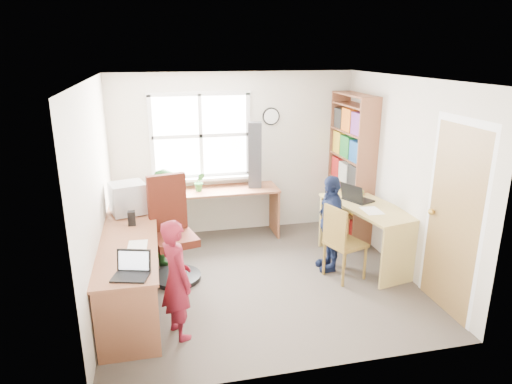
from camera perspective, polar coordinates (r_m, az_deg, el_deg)
room at (r=5.32m, az=0.48°, el=1.24°), size 3.64×3.44×2.44m
l_desk at (r=5.12m, az=-13.24°, el=-9.10°), size 2.38×2.95×0.75m
right_desk at (r=6.08m, az=13.78°, el=-3.55°), size 0.90×1.48×0.79m
bookshelf at (r=6.90m, az=11.76°, el=2.80°), size 0.30×1.02×2.10m
swivel_chair at (r=5.63m, az=-10.42°, el=-5.36°), size 0.72×0.72×1.27m
wooden_chair at (r=5.60m, az=10.61°, el=-5.91°), size 0.52×0.52×0.94m
crt_monitor at (r=5.81m, az=-15.71°, el=-0.78°), size 0.48×0.45×0.39m
laptop_left at (r=4.32m, az=-15.24°, el=-9.37°), size 0.37×0.34×0.22m
laptop_right at (r=6.10m, az=12.34°, el=-0.62°), size 0.42×0.45×0.25m
speaker_a at (r=5.47m, az=-15.28°, el=-3.18°), size 0.08×0.08×0.17m
speaker_b at (r=6.06m, az=-14.86°, el=-1.01°), size 0.10×0.10×0.19m
cd_tower at (r=6.64m, az=-0.13°, el=4.63°), size 0.22×0.21×0.96m
game_box at (r=6.42m, az=11.53°, el=0.07°), size 0.35×0.35×0.06m
paper_a at (r=4.93m, az=-14.59°, el=-6.48°), size 0.21×0.29×0.00m
paper_b at (r=5.81m, az=14.29°, el=-2.28°), size 0.22×0.31×0.00m
potted_plant at (r=6.56m, az=-7.07°, el=1.26°), size 0.16×0.13×0.28m
person_red at (r=4.49m, az=-9.90°, el=-10.68°), size 0.43×0.52×1.21m
person_green at (r=6.10m, az=-11.12°, el=-2.87°), size 0.52×0.64×1.24m
person_navy at (r=5.80m, az=9.26°, el=-3.86°), size 0.34×0.74×1.24m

